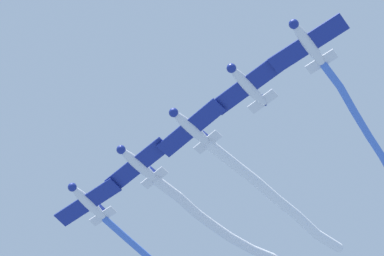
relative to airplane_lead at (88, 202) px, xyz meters
The scene contains 7 objects.
airplane_lead is the anchor object (origin of this frame).
airplane_left_wing 6.23m from the airplane_lead, 44.61° to the left, with size 6.21×5.82×1.75m.
smoke_trail_left_wing 13.77m from the airplane_lead, 104.14° to the left, with size 12.90×15.37×3.74m.
airplane_right_wing 12.45m from the airplane_lead, 44.61° to the left, with size 6.29×5.73×1.75m.
smoke_trail_right_wing 17.49m from the airplane_lead, 84.90° to the left, with size 12.22×14.62×2.09m.
airplane_slot 18.69m from the airplane_lead, 44.61° to the left, with size 6.08×5.96×1.75m.
airplane_trail 24.92m from the airplane_lead, 44.61° to the left, with size 5.82×6.21×1.75m.
Camera 1 is at (40.51, -8.43, 5.57)m, focal length 73.39 mm.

